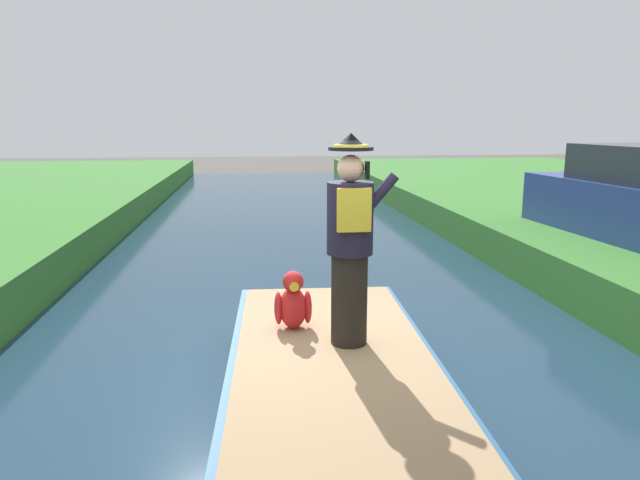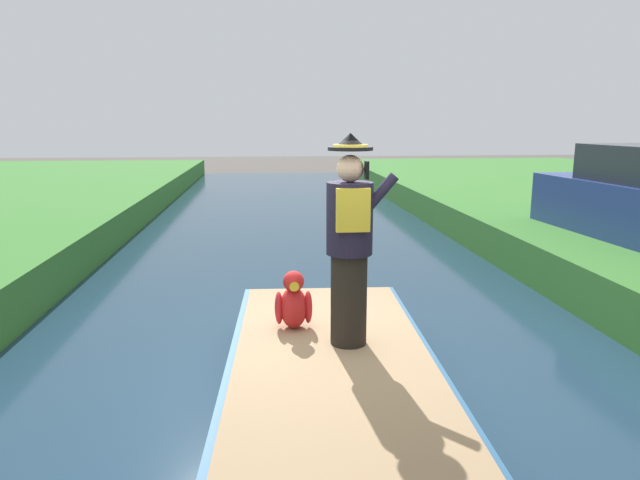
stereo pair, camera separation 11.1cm
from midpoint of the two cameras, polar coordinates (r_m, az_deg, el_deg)
ground_plane at (r=5.81m, az=-0.12°, el=-15.37°), size 80.00×80.00×0.00m
canal_water at (r=5.79m, az=-0.12°, el=-14.93°), size 7.12×48.00×0.10m
boat at (r=5.10m, az=0.69°, el=-14.40°), size 1.98×4.27×0.61m
person_pirate at (r=4.90m, az=2.41°, el=-0.17°), size 0.61×0.42×1.85m
parrot_plush at (r=5.45m, az=-3.30°, el=-6.37°), size 0.36×0.34×0.57m
parked_car_blue at (r=10.71m, az=28.91°, el=3.67°), size 1.96×4.10×1.50m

